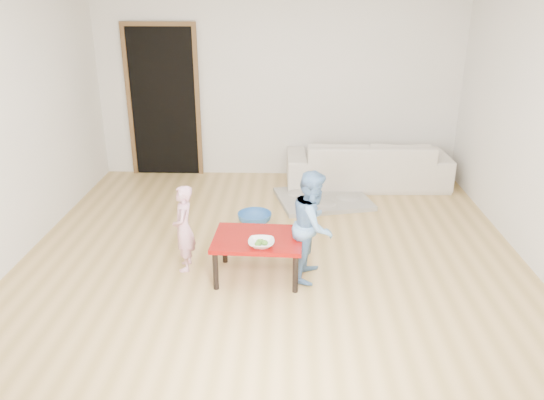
{
  "coord_description": "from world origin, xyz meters",
  "views": [
    {
      "loc": [
        0.15,
        -4.84,
        2.5
      ],
      "look_at": [
        0.0,
        -0.2,
        0.65
      ],
      "focal_mm": 35.0,
      "sensor_mm": 36.0,
      "label": 1
    }
  ],
  "objects_px": {
    "red_table": "(258,257)",
    "bowl": "(261,243)",
    "child_pink": "(184,228)",
    "sofa": "(367,163)",
    "child_blue": "(313,225)",
    "basin": "(255,218)"
  },
  "relations": [
    {
      "from": "red_table",
      "to": "bowl",
      "type": "height_order",
      "value": "bowl"
    },
    {
      "from": "child_pink",
      "to": "bowl",
      "type": "bearing_deg",
      "value": 61.9
    },
    {
      "from": "sofa",
      "to": "child_blue",
      "type": "xyz_separation_m",
      "value": [
        -0.83,
        -2.51,
        0.2
      ]
    },
    {
      "from": "child_blue",
      "to": "bowl",
      "type": "bearing_deg",
      "value": 128.82
    },
    {
      "from": "basin",
      "to": "sofa",
      "type": "bearing_deg",
      "value": 42.87
    },
    {
      "from": "sofa",
      "to": "child_pink",
      "type": "xyz_separation_m",
      "value": [
        -2.04,
        -2.41,
        0.1
      ]
    },
    {
      "from": "sofa",
      "to": "red_table",
      "type": "distance_m",
      "value": 2.88
    },
    {
      "from": "child_blue",
      "to": "basin",
      "type": "height_order",
      "value": "child_blue"
    },
    {
      "from": "sofa",
      "to": "bowl",
      "type": "height_order",
      "value": "sofa"
    },
    {
      "from": "sofa",
      "to": "red_table",
      "type": "bearing_deg",
      "value": 60.73
    },
    {
      "from": "child_blue",
      "to": "child_pink",
      "type": "bearing_deg",
      "value": 99.05
    },
    {
      "from": "red_table",
      "to": "child_pink",
      "type": "bearing_deg",
      "value": 169.12
    },
    {
      "from": "bowl",
      "to": "child_blue",
      "type": "relative_size",
      "value": 0.22
    },
    {
      "from": "sofa",
      "to": "child_blue",
      "type": "bearing_deg",
      "value": 69.99
    },
    {
      "from": "child_pink",
      "to": "basin",
      "type": "distance_m",
      "value": 1.28
    },
    {
      "from": "bowl",
      "to": "child_blue",
      "type": "bearing_deg",
      "value": 25.08
    },
    {
      "from": "child_pink",
      "to": "sofa",
      "type": "bearing_deg",
      "value": 134.63
    },
    {
      "from": "bowl",
      "to": "basin",
      "type": "relative_size",
      "value": 0.59
    },
    {
      "from": "red_table",
      "to": "bowl",
      "type": "xyz_separation_m",
      "value": [
        0.04,
        -0.18,
        0.23
      ]
    },
    {
      "from": "child_pink",
      "to": "basin",
      "type": "xyz_separation_m",
      "value": [
        0.59,
        1.08,
        -0.36
      ]
    },
    {
      "from": "child_blue",
      "to": "basin",
      "type": "relative_size",
      "value": 2.65
    },
    {
      "from": "bowl",
      "to": "child_pink",
      "type": "relative_size",
      "value": 0.28
    }
  ]
}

